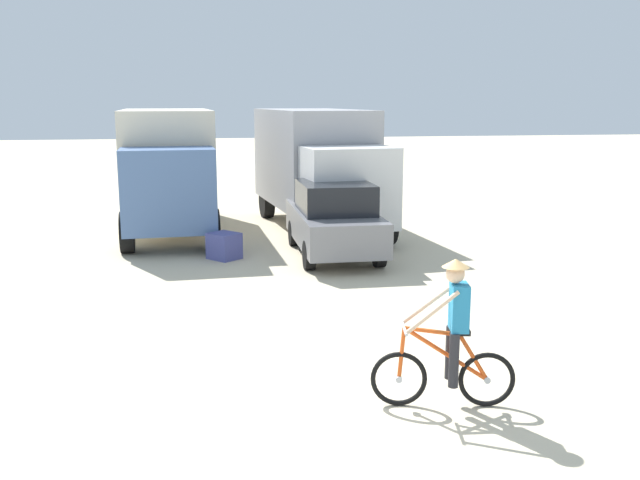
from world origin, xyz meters
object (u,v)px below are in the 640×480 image
box_truck_cream_rv (168,164)px  sedan_parked (334,219)px  box_truck_grey_hauler (318,163)px  supply_crate (224,246)px  cyclist_orange_shirt (449,339)px

box_truck_cream_rv → sedan_parked: box_truck_cream_rv is taller
box_truck_cream_rv → box_truck_grey_hauler: (4.16, -0.32, 0.00)m
box_truck_cream_rv → supply_crate: size_ratio=10.55×
box_truck_cream_rv → box_truck_grey_hauler: same height
cyclist_orange_shirt → supply_crate: (-2.33, 8.47, -0.54)m
box_truck_grey_hauler → supply_crate: size_ratio=10.73×
sedan_parked → supply_crate: bearing=177.3°
box_truck_cream_rv → cyclist_orange_shirt: size_ratio=3.76×
box_truck_cream_rv → sedan_parked: size_ratio=1.62×
box_truck_grey_hauler → cyclist_orange_shirt: bearing=-92.2°
sedan_parked → cyclist_orange_shirt: cyclist_orange_shirt is taller
box_truck_grey_hauler → cyclist_orange_shirt: (-0.47, -11.98, -1.03)m
cyclist_orange_shirt → supply_crate: 8.80m
box_truck_grey_hauler → supply_crate: bearing=-128.6°
box_truck_grey_hauler → supply_crate: box_truck_grey_hauler is taller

